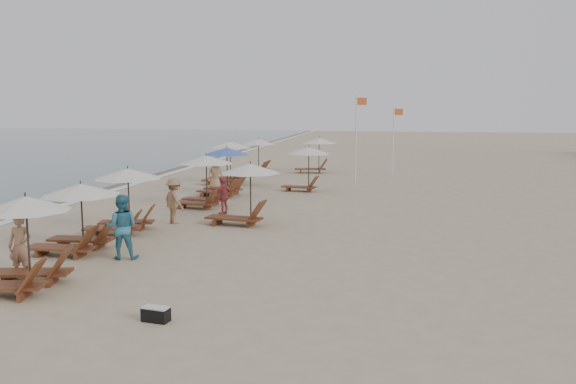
% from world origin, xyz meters
% --- Properties ---
extents(ground, '(160.00, 160.00, 0.00)m').
position_xyz_m(ground, '(0.00, 0.00, 0.00)').
color(ground, tan).
rests_on(ground, ground).
extents(wet_sand_band, '(3.20, 140.00, 0.01)m').
position_xyz_m(wet_sand_band, '(-12.50, 10.00, 0.00)').
color(wet_sand_band, '#6B5E4C').
rests_on(wet_sand_band, ground).
extents(foam_line, '(0.50, 140.00, 0.02)m').
position_xyz_m(foam_line, '(-11.20, 10.00, 0.01)').
color(foam_line, white).
rests_on(foam_line, ground).
extents(lounger_station_0, '(2.54, 2.24, 2.26)m').
position_xyz_m(lounger_station_0, '(-5.51, -4.14, 1.05)').
color(lounger_station_0, brown).
rests_on(lounger_station_0, ground).
extents(lounger_station_1, '(2.62, 2.30, 2.06)m').
position_xyz_m(lounger_station_1, '(-6.18, -0.57, 1.05)').
color(lounger_station_1, brown).
rests_on(lounger_station_1, ground).
extents(lounger_station_2, '(2.60, 2.32, 2.21)m').
position_xyz_m(lounger_station_2, '(-6.05, 2.26, 1.16)').
color(lounger_station_2, brown).
rests_on(lounger_station_2, ground).
extents(lounger_station_3, '(2.55, 2.33, 2.21)m').
position_xyz_m(lounger_station_3, '(-5.10, 7.65, 1.20)').
color(lounger_station_3, brown).
rests_on(lounger_station_3, ground).
extents(lounger_station_4, '(2.57, 2.35, 2.33)m').
position_xyz_m(lounger_station_4, '(-5.18, 10.80, 1.15)').
color(lounger_station_4, brown).
rests_on(lounger_station_4, ground).
extents(lounger_station_5, '(2.71, 2.35, 2.34)m').
position_xyz_m(lounger_station_5, '(-6.27, 14.95, 1.15)').
color(lounger_station_5, brown).
rests_on(lounger_station_5, ground).
extents(lounger_station_6, '(2.41, 2.17, 2.19)m').
position_xyz_m(lounger_station_6, '(-5.88, 20.01, 1.16)').
color(lounger_station_6, brown).
rests_on(lounger_station_6, ground).
extents(inland_station_0, '(2.78, 2.24, 2.22)m').
position_xyz_m(inland_station_0, '(-2.39, 4.31, 1.33)').
color(inland_station_0, brown).
rests_on(inland_station_0, ground).
extents(inland_station_1, '(2.53, 2.24, 2.22)m').
position_xyz_m(inland_station_1, '(-1.55, 13.11, 1.49)').
color(inland_station_1, brown).
rests_on(inland_station_1, ground).
extents(inland_station_2, '(2.73, 2.24, 2.22)m').
position_xyz_m(inland_station_2, '(-2.26, 21.17, 1.36)').
color(inland_station_2, brown).
rests_on(inland_station_2, ground).
extents(beachgoer_near, '(0.65, 0.47, 1.64)m').
position_xyz_m(beachgoer_near, '(-6.12, -3.26, 0.82)').
color(beachgoer_near, '#A47559').
rests_on(beachgoer_near, ground).
extents(beachgoer_mid_a, '(1.03, 0.89, 1.85)m').
position_xyz_m(beachgoer_mid_a, '(-4.48, -1.01, 0.93)').
color(beachgoer_mid_a, teal).
rests_on(beachgoer_mid_a, ground).
extents(beachgoer_mid_b, '(1.25, 1.16, 1.69)m').
position_xyz_m(beachgoer_mid_b, '(-4.93, 4.04, 0.84)').
color(beachgoer_mid_b, '#92694A').
rests_on(beachgoer_mid_b, ground).
extents(beachgoer_far_a, '(0.72, 0.95, 1.50)m').
position_xyz_m(beachgoer_far_a, '(-3.68, 6.12, 0.75)').
color(beachgoer_far_a, '#B8494C').
rests_on(beachgoer_far_a, ground).
extents(beachgoer_far_b, '(0.98, 0.97, 1.71)m').
position_xyz_m(beachgoer_far_b, '(-5.95, 12.01, 0.86)').
color(beachgoer_far_b, tan).
rests_on(beachgoer_far_b, ground).
extents(duffel_bag, '(0.58, 0.35, 0.31)m').
position_xyz_m(duffel_bag, '(-1.54, -5.45, 0.16)').
color(duffel_bag, black).
rests_on(duffel_bag, ground).
extents(flag_pole_near, '(0.59, 0.08, 4.91)m').
position_xyz_m(flag_pole_near, '(0.71, 16.57, 2.71)').
color(flag_pole_near, silver).
rests_on(flag_pole_near, ground).
extents(flag_pole_far, '(0.60, 0.08, 4.28)m').
position_xyz_m(flag_pole_far, '(2.66, 21.19, 2.38)').
color(flag_pole_far, silver).
rests_on(flag_pole_far, ground).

